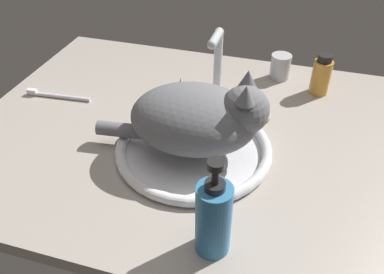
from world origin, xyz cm
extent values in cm
cube|color=#ADA399|center=(0.00, 0.00, 1.50)|extent=(107.70, 78.88, 3.00)
torus|color=white|center=(-0.37, -7.28, 4.13)|extent=(33.47, 33.47, 2.26)
cylinder|color=white|center=(-0.37, -7.28, 3.30)|extent=(30.07, 30.07, 0.60)
cylinder|color=silver|center=(-0.37, 12.99, 4.20)|extent=(4.00, 4.00, 2.40)
cylinder|color=silver|center=(-0.37, 12.99, 13.64)|extent=(2.00, 2.00, 16.48)
sphere|color=silver|center=(-0.37, 12.99, 21.88)|extent=(2.20, 2.20, 2.20)
cylinder|color=silver|center=(-0.37, 9.66, 21.88)|extent=(2.00, 6.65, 2.00)
sphere|color=silver|center=(-0.37, 6.34, 21.88)|extent=(2.10, 2.10, 2.10)
cylinder|color=silver|center=(-9.32, 12.99, 3.80)|extent=(3.20, 3.20, 1.60)
cone|color=silver|center=(-9.32, 12.99, 6.64)|extent=(2.88, 2.88, 4.09)
cylinder|color=silver|center=(8.57, 12.99, 3.80)|extent=(3.20, 3.20, 1.60)
cone|color=silver|center=(8.57, 12.99, 6.64)|extent=(2.88, 2.88, 4.09)
ellipsoid|color=slate|center=(-0.37, -7.28, 11.84)|extent=(28.00, 21.92, 13.14)
sphere|color=slate|center=(9.95, -6.08, 15.04)|extent=(9.77, 9.77, 9.77)
cone|color=slate|center=(9.61, -3.17, 20.29)|extent=(3.71, 3.71, 3.66)
cone|color=slate|center=(10.28, -9.00, 20.29)|extent=(3.71, 3.71, 3.66)
ellipsoid|color=silver|center=(13.59, -5.66, 14.06)|extent=(3.38, 4.41, 3.13)
ellipsoid|color=silver|center=(8.66, -6.23, 11.18)|extent=(8.43, 11.25, 7.23)
cylinder|color=slate|center=(-15.20, -9.00, 6.86)|extent=(11.96, 4.52, 3.20)
cylinder|color=gold|center=(24.46, 25.45, 7.53)|extent=(4.86, 4.86, 9.06)
cylinder|color=black|center=(24.46, 25.45, 12.96)|extent=(3.64, 3.64, 1.80)
cylinder|color=#B2B5BA|center=(13.69, 30.54, 5.92)|extent=(5.41, 5.41, 5.84)
cylinder|color=silver|center=(13.69, 30.54, 9.34)|extent=(5.51, 5.51, 1.00)
cylinder|color=teal|center=(9.87, -30.03, 9.79)|extent=(5.76, 5.76, 13.57)
cylinder|color=black|center=(9.87, -30.03, 17.17)|extent=(3.17, 3.17, 1.20)
cylinder|color=black|center=(9.87, -30.03, 19.24)|extent=(1.15, 1.15, 2.94)
cylinder|color=black|center=(9.87, -30.03, 21.31)|extent=(2.59, 2.59, 1.20)
cylinder|color=silver|center=(-38.23, 3.76, 3.50)|extent=(14.67, 2.22, 1.00)
cube|color=white|center=(-46.82, 3.03, 4.10)|extent=(2.69, 1.41, 1.20)
camera|label=1|loc=(18.53, -70.91, 58.58)|focal=37.51mm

